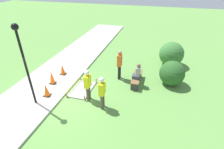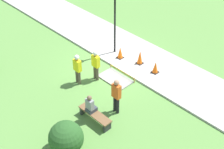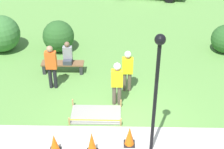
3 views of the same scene
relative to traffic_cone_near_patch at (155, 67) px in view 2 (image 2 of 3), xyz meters
name	(u,v)px [view 2 (image 2 of 3)]	position (x,y,z in m)	size (l,w,h in m)	color
ground_plane	(112,66)	(2.01, 1.12, -0.41)	(60.00, 60.00, 0.00)	#5B8E42
sidewalk	(132,54)	(2.01, -0.44, -0.36)	(28.00, 3.12, 0.10)	#ADAAA3
wet_concrete_patch	(115,79)	(1.09, 1.78, -0.38)	(1.74, 1.04, 0.29)	gray
traffic_cone_near_patch	(155,67)	(0.00, 0.00, 0.00)	(0.34, 0.34, 0.64)	black
traffic_cone_far_patch	(140,57)	(1.09, -0.03, 0.07)	(0.34, 0.34, 0.77)	black
traffic_cone_sidewalk_edge	(120,53)	(2.19, 0.34, 0.01)	(0.34, 0.34, 0.66)	black
park_bench	(95,116)	(-0.40, 4.49, -0.09)	(1.69, 0.44, 0.46)	#2D2D33
person_seated_on_bench	(90,105)	(-0.18, 4.54, 0.39)	(0.36, 0.44, 0.89)	#383D47
worker_supervisor	(96,63)	(1.79, 2.45, 0.58)	(0.40, 0.24, 1.69)	brown
worker_assistant	(77,67)	(2.16, 3.30, 0.56)	(0.40, 0.24, 1.66)	brown
bystander_in_orange_shirt	(116,94)	(-0.61, 3.42, 0.60)	(0.40, 0.23, 1.77)	black
lamppost_near	(115,11)	(2.82, 0.12, 2.17)	(0.28, 0.28, 3.79)	black
shrub_rounded_far	(66,138)	(-0.83, 6.37, 0.28)	(1.39, 1.39, 1.39)	#285623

